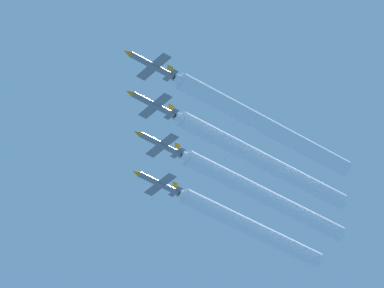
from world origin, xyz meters
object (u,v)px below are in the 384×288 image
(jet_lead, at_px, (150,65))
(jet_third_echelon, at_px, (159,143))
(jet_second_echelon, at_px, (152,104))
(jet_fourth_echelon, at_px, (157,183))

(jet_lead, xyz_separation_m, jet_third_echelon, (14.49, -13.17, -1.90))
(jet_lead, distance_m, jet_second_echelon, 9.53)
(jet_second_echelon, xyz_separation_m, jet_third_echelon, (7.15, -7.16, -1.02))
(jet_second_echelon, bearing_deg, jet_third_echelon, -45.04)
(jet_lead, bearing_deg, jet_third_echelon, -42.26)
(jet_third_echelon, xyz_separation_m, jet_fourth_echelon, (8.21, -5.97, -1.36))
(jet_second_echelon, bearing_deg, jet_lead, 140.71)
(jet_lead, relative_size, jet_third_echelon, 1.00)
(jet_lead, height_order, jet_second_echelon, jet_lead)
(jet_lead, height_order, jet_third_echelon, jet_lead)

